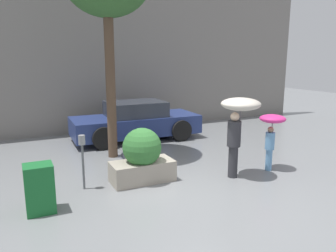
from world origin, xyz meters
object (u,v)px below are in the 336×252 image
(person_adult, at_px, (239,116))
(newspaper_box, at_px, (40,189))
(planter_box, at_px, (142,157))
(parked_car_near, at_px, (136,122))
(person_child, at_px, (272,128))
(parking_meter, at_px, (82,150))

(person_adult, bearing_deg, newspaper_box, -173.63)
(planter_box, height_order, parked_car_near, parked_car_near)
(person_child, relative_size, parking_meter, 1.18)
(planter_box, xyz_separation_m, person_child, (3.16, -0.63, 0.51))
(parked_car_near, relative_size, parking_meter, 3.63)
(parked_car_near, bearing_deg, person_adult, -167.35)
(planter_box, bearing_deg, person_adult, -17.90)
(person_child, distance_m, newspaper_box, 5.42)
(parking_meter, height_order, newspaper_box, parking_meter)
(person_adult, bearing_deg, parked_car_near, 108.43)
(newspaper_box, bearing_deg, parked_car_near, 51.83)
(parking_meter, bearing_deg, person_adult, -13.17)
(newspaper_box, bearing_deg, planter_box, 15.51)
(planter_box, distance_m, parking_meter, 1.33)
(person_child, bearing_deg, planter_box, 138.53)
(person_adult, relative_size, newspaper_box, 2.08)
(person_child, distance_m, parking_meter, 4.52)
(person_adult, height_order, parked_car_near, person_adult)
(newspaper_box, bearing_deg, person_adult, -0.86)
(planter_box, height_order, person_child, person_child)
(parking_meter, relative_size, newspaper_box, 1.32)
(planter_box, distance_m, parked_car_near, 3.96)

